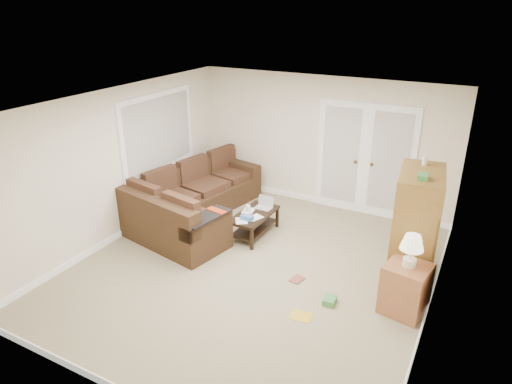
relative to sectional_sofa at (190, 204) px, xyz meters
The scene contains 17 objects.
floor 1.98m from the sectional_sofa, 25.91° to the right, with size 5.50×5.50×0.00m, color tan.
ceiling 2.91m from the sectional_sofa, 25.91° to the right, with size 5.00×5.50×0.02m, color silver.
wall_left 1.45m from the sectional_sofa, 131.11° to the right, with size 0.02×5.50×2.50m, color white.
wall_right 4.43m from the sectional_sofa, 11.33° to the right, with size 0.02×5.50×2.50m, color white.
wall_back 2.74m from the sectional_sofa, 47.22° to the left, with size 5.00×0.02×2.50m, color white.
wall_front 4.11m from the sectional_sofa, 64.02° to the right, with size 5.00×0.02×2.50m, color white.
baseboards 1.97m from the sectional_sofa, 25.91° to the right, with size 5.00×5.50×0.10m, color white, non-canonical shape.
french_doors 3.28m from the sectional_sofa, 35.55° to the left, with size 1.80×0.05×2.13m.
window_left 1.40m from the sectional_sofa, 168.27° to the left, with size 0.05×1.92×1.42m.
sectional_sofa is the anchor object (origin of this frame).
coffee_table 1.27m from the sectional_sofa, ahead, with size 0.51×1.01×0.68m.
tv_armoire 3.90m from the sectional_sofa, ahead, with size 0.69×1.10×1.79m.
side_cabinet 4.04m from the sectional_sofa, 11.86° to the right, with size 0.60×0.60×1.11m.
space_heater 4.00m from the sectional_sofa, 23.54° to the left, with size 0.12×0.10×0.31m, color white.
floor_magazine 3.25m from the sectional_sofa, 28.87° to the right, with size 0.28×0.22×0.01m, color gold.
floor_greenbox 3.28m from the sectional_sofa, 20.20° to the right, with size 0.16×0.21×0.08m, color #418F44.
floor_book 2.54m from the sectional_sofa, 18.80° to the right, with size 0.16×0.22×0.02m, color brown.
Camera 1 is at (2.80, -5.19, 3.75)m, focal length 32.00 mm.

